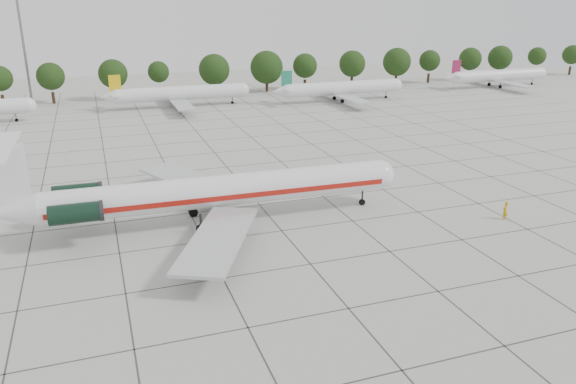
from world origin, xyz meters
name	(u,v)px	position (x,y,z in m)	size (l,w,h in m)	color
ground	(282,231)	(0.00, 0.00, 0.00)	(260.00, 260.00, 0.00)	#B1B1AA
apron_joints	(244,186)	(0.00, 15.00, 0.01)	(170.00, 170.00, 0.02)	#383838
main_airliner	(202,192)	(-7.22, 4.44, 3.52)	(42.57, 33.45, 9.97)	silver
ground_crew	(505,210)	(23.58, -4.92, 1.01)	(0.74, 0.48, 2.02)	#C4920B
bg_airliner_c	(180,94)	(1.20, 71.42, 2.91)	(28.24, 27.20, 7.40)	silver
bg_airliner_d	(342,88)	(36.90, 66.39, 2.91)	(28.24, 27.20, 7.40)	silver
bg_airliner_e	(498,76)	(84.61, 72.33, 2.91)	(28.24, 27.20, 7.40)	silver
tree_line	(113,74)	(-11.68, 85.00, 5.98)	(249.86, 8.44, 10.22)	#332114
floodlight_mast	(22,36)	(-30.00, 92.00, 14.28)	(1.60, 1.60, 25.45)	slate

